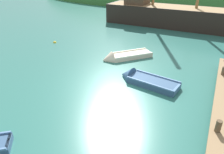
# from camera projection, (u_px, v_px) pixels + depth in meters

# --- Properties ---
(ground_plane) EXTENTS (120.00, 120.00, 0.00)m
(ground_plane) POSITION_uv_depth(u_px,v_px,m) (115.00, 83.00, 11.85)
(ground_plane) COLOR #2D6B60
(sailing_ship) EXTENTS (16.42, 3.76, 12.54)m
(sailing_ship) POSITION_uv_depth(u_px,v_px,m) (169.00, 18.00, 23.00)
(sailing_ship) COLOR black
(sailing_ship) RESTS_ON ground
(rowboat_outer_right) EXTENTS (3.17, 3.38, 1.03)m
(rowboat_outer_right) POSITION_uv_depth(u_px,v_px,m) (123.00, 57.00, 14.96)
(rowboat_outer_right) COLOR beige
(rowboat_outer_right) RESTS_ON ground
(rowboat_near_dock) EXTENTS (3.49, 1.63, 1.10)m
(rowboat_near_dock) POSITION_uv_depth(u_px,v_px,m) (143.00, 81.00, 11.86)
(rowboat_near_dock) COLOR #335175
(rowboat_near_dock) RESTS_ON ground
(buoy_yellow) EXTENTS (0.28, 0.28, 0.28)m
(buoy_yellow) POSITION_uv_depth(u_px,v_px,m) (55.00, 43.00, 18.10)
(buoy_yellow) COLOR yellow
(buoy_yellow) RESTS_ON ground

